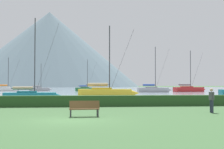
{
  "coord_description": "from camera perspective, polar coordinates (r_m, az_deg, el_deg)",
  "views": [
    {
      "loc": [
        0.31,
        -17.3,
        1.88
      ],
      "look_at": [
        9.52,
        66.41,
        4.57
      ],
      "focal_mm": 52.02,
      "sensor_mm": 36.0,
      "label": 1
    }
  ],
  "objects": [
    {
      "name": "sailboat_slip_0",
      "position": [
        82.93,
        7.29,
        -2.6
      ],
      "size": [
        8.87,
        2.88,
        11.57
      ],
      "rotation": [
        0.0,
        0.0,
        -0.04
      ],
      "color": "#9E9EA3",
      "rests_on": "harbor_water"
    },
    {
      "name": "sailboat_slip_3",
      "position": [
        48.9,
        -1.09,
        -3.15
      ],
      "size": [
        9.27,
        3.64,
        10.85
      ],
      "rotation": [
        0.0,
        0.0,
        -0.12
      ],
      "color": "gold",
      "rests_on": "harbor_water"
    },
    {
      "name": "sailboat_slip_9",
      "position": [
        40.11,
        -14.06,
        -3.6
      ],
      "size": [
        7.15,
        2.63,
        9.97
      ],
      "rotation": [
        0.0,
        0.0,
        0.09
      ],
      "color": "#19707A",
      "rests_on": "harbor_water"
    },
    {
      "name": "ground_plane",
      "position": [
        17.4,
        -7.34,
        -8.01
      ],
      "size": [
        1000.0,
        1000.0,
        0.0
      ],
      "primitive_type": "plane",
      "color": "#385B33"
    },
    {
      "name": "sailboat_slip_4",
      "position": [
        102.91,
        -18.07,
        -2.4
      ],
      "size": [
        8.45,
        2.99,
        10.19
      ],
      "rotation": [
        0.0,
        0.0,
        0.07
      ],
      "color": "white",
      "rests_on": "harbor_water"
    },
    {
      "name": "sailboat_slip_8",
      "position": [
        106.58,
        -12.62,
        -2.48
      ],
      "size": [
        7.35,
        2.77,
        8.71
      ],
      "rotation": [
        0.0,
        0.0,
        0.1
      ],
      "color": "#9E9EA3",
      "rests_on": "harbor_water"
    },
    {
      "name": "sailboat_slip_2",
      "position": [
        90.84,
        13.34,
        -2.48
      ],
      "size": [
        9.39,
        3.7,
        11.25
      ],
      "rotation": [
        0.0,
        0.0,
        0.12
      ],
      "color": "red",
      "rests_on": "harbor_water"
    },
    {
      "name": "distant_hill_central_peak",
      "position": [
        333.7,
        -10.97,
        4.38
      ],
      "size": [
        180.15,
        180.15,
        75.59
      ],
      "primitive_type": "cone",
      "color": "slate",
      "rests_on": "ground_plane"
    },
    {
      "name": "hedge_line",
      "position": [
        28.33,
        -6.92,
        -4.66
      ],
      "size": [
        80.0,
        1.2,
        0.95
      ],
      "primitive_type": "cube",
      "color": "#284C23",
      "rests_on": "ground_plane"
    },
    {
      "name": "person_seated_viewer",
      "position": [
        22.91,
        17.09,
        -4.01
      ],
      "size": [
        0.36,
        0.56,
        1.65
      ],
      "rotation": [
        0.0,
        0.0,
        0.2
      ],
      "color": "#2D3347",
      "rests_on": "ground_plane"
    },
    {
      "name": "harbor_water",
      "position": [
        154.31,
        -6.4,
        -2.52
      ],
      "size": [
        320.0,
        246.0,
        0.0
      ],
      "primitive_type": "cube",
      "color": "#8499A8",
      "rests_on": "ground_plane"
    },
    {
      "name": "park_bench_near_path",
      "position": [
        19.2,
        -4.88,
        -5.83
      ],
      "size": [
        1.78,
        0.59,
        0.95
      ],
      "rotation": [
        0.0,
        0.0,
        0.07
      ],
      "color": "brown",
      "rests_on": "ground_plane"
    },
    {
      "name": "sailboat_slip_6",
      "position": [
        102.21,
        -4.59,
        -2.53
      ],
      "size": [
        7.55,
        2.96,
        9.87
      ],
      "rotation": [
        0.0,
        0.0,
        0.12
      ],
      "color": "#236B38",
      "rests_on": "harbor_water"
    }
  ]
}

